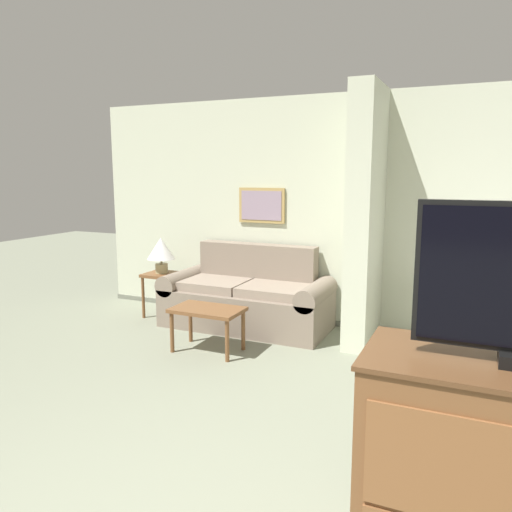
{
  "coord_description": "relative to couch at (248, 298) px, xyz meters",
  "views": [
    {
      "loc": [
        1.06,
        -1.35,
        1.75
      ],
      "look_at": [
        -0.65,
        2.45,
        1.05
      ],
      "focal_mm": 35.0,
      "sensor_mm": 36.0,
      "label": 1
    }
  ],
  "objects": [
    {
      "name": "couch",
      "position": [
        0.0,
        0.0,
        0.0
      ],
      "size": [
        1.9,
        0.84,
        0.92
      ],
      "color": "gray",
      "rests_on": "ground_plane"
    },
    {
      "name": "side_table",
      "position": [
        -1.12,
        -0.07,
        0.11
      ],
      "size": [
        0.39,
        0.39,
        0.54
      ],
      "color": "brown",
      "rests_on": "ground_plane"
    },
    {
      "name": "table_lamp",
      "position": [
        -1.12,
        -0.07,
        0.5
      ],
      "size": [
        0.34,
        0.34,
        0.43
      ],
      "color": "tan",
      "rests_on": "side_table"
    },
    {
      "name": "wall_back",
      "position": [
        1.3,
        0.48,
        0.97
      ],
      "size": [
        7.03,
        0.16,
        2.6
      ],
      "color": "beige",
      "rests_on": "ground_plane"
    },
    {
      "name": "wall_partition_pillar",
      "position": [
        1.32,
        0.01,
        0.97
      ],
      "size": [
        0.24,
        0.83,
        2.6
      ],
      "color": "beige",
      "rests_on": "ground_plane"
    },
    {
      "name": "coffee_table",
      "position": [
        -0.01,
        -0.91,
        0.05
      ],
      "size": [
        0.69,
        0.42,
        0.44
      ],
      "color": "brown",
      "rests_on": "ground_plane"
    }
  ]
}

